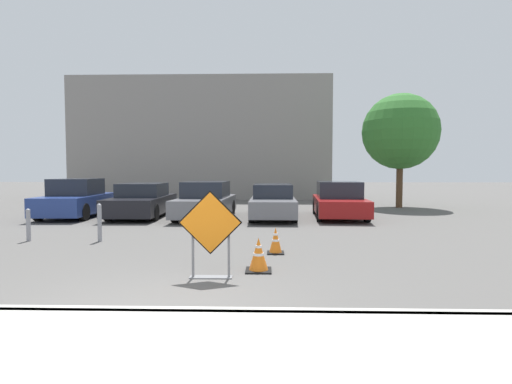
{
  "coord_description": "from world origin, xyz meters",
  "views": [
    {
      "loc": [
        1.53,
        -4.93,
        1.9
      ],
      "look_at": [
        1.14,
        9.3,
        1.12
      ],
      "focal_mm": 28.0,
      "sensor_mm": 36.0,
      "label": 1
    }
  ],
  "objects_px": {
    "parked_car_third": "(206,201)",
    "bollard_second": "(28,224)",
    "parked_car_second": "(142,201)",
    "parked_car_fourth": "(273,202)",
    "traffic_cone_nearest": "(259,255)",
    "bollard_nearest": "(100,221)",
    "road_closed_sign": "(210,230)",
    "parked_car_fifth": "(339,201)",
    "traffic_cone_second": "(276,241)",
    "parked_car_nearest": "(76,200)"
  },
  "relations": [
    {
      "from": "traffic_cone_nearest",
      "to": "bollard_second",
      "type": "xyz_separation_m",
      "value": [
        -6.22,
        3.01,
        0.16
      ]
    },
    {
      "from": "parked_car_fourth",
      "to": "bollard_second",
      "type": "relative_size",
      "value": 5.39
    },
    {
      "from": "road_closed_sign",
      "to": "bollard_second",
      "type": "xyz_separation_m",
      "value": [
        -5.39,
        3.54,
        -0.39
      ]
    },
    {
      "from": "road_closed_sign",
      "to": "parked_car_third",
      "type": "distance_m",
      "value": 8.88
    },
    {
      "from": "traffic_cone_second",
      "to": "parked_car_third",
      "type": "relative_size",
      "value": 0.14
    },
    {
      "from": "parked_car_second",
      "to": "parked_car_third",
      "type": "relative_size",
      "value": 1.05
    },
    {
      "from": "parked_car_third",
      "to": "bollard_second",
      "type": "distance_m",
      "value": 6.55
    },
    {
      "from": "traffic_cone_nearest",
      "to": "parked_car_second",
      "type": "distance_m",
      "value": 9.98
    },
    {
      "from": "traffic_cone_nearest",
      "to": "parked_car_second",
      "type": "bearing_deg",
      "value": 119.61
    },
    {
      "from": "traffic_cone_nearest",
      "to": "parked_car_nearest",
      "type": "relative_size",
      "value": 0.15
    },
    {
      "from": "traffic_cone_second",
      "to": "bollard_second",
      "type": "xyz_separation_m",
      "value": [
        -6.57,
        1.4,
        0.17
      ]
    },
    {
      "from": "parked_car_third",
      "to": "parked_car_fifth",
      "type": "relative_size",
      "value": 0.97
    },
    {
      "from": "parked_car_fourth",
      "to": "parked_car_third",
      "type": "bearing_deg",
      "value": 5.43
    },
    {
      "from": "traffic_cone_nearest",
      "to": "parked_car_fifth",
      "type": "bearing_deg",
      "value": 70.58
    },
    {
      "from": "traffic_cone_nearest",
      "to": "parked_car_fourth",
      "type": "distance_m",
      "value": 8.47
    },
    {
      "from": "parked_car_fourth",
      "to": "road_closed_sign",
      "type": "bearing_deg",
      "value": 82.86
    },
    {
      "from": "road_closed_sign",
      "to": "parked_car_second",
      "type": "relative_size",
      "value": 0.34
    },
    {
      "from": "parked_car_third",
      "to": "parked_car_second",
      "type": "bearing_deg",
      "value": -5.84
    },
    {
      "from": "parked_car_nearest",
      "to": "parked_car_fourth",
      "type": "distance_m",
      "value": 7.97
    },
    {
      "from": "parked_car_second",
      "to": "bollard_second",
      "type": "height_order",
      "value": "parked_car_second"
    },
    {
      "from": "parked_car_fourth",
      "to": "parked_car_fifth",
      "type": "xyz_separation_m",
      "value": [
        2.66,
        0.18,
        0.03
      ]
    },
    {
      "from": "parked_car_nearest",
      "to": "bollard_second",
      "type": "height_order",
      "value": "parked_car_nearest"
    },
    {
      "from": "traffic_cone_nearest",
      "to": "parked_car_fifth",
      "type": "distance_m",
      "value": 9.17
    },
    {
      "from": "parked_car_fourth",
      "to": "parked_car_fifth",
      "type": "height_order",
      "value": "parked_car_fifth"
    },
    {
      "from": "traffic_cone_second",
      "to": "parked_car_fifth",
      "type": "height_order",
      "value": "parked_car_fifth"
    },
    {
      "from": "traffic_cone_second",
      "to": "parked_car_fourth",
      "type": "height_order",
      "value": "parked_car_fourth"
    },
    {
      "from": "road_closed_sign",
      "to": "parked_car_nearest",
      "type": "bearing_deg",
      "value": 126.82
    },
    {
      "from": "bollard_nearest",
      "to": "bollard_second",
      "type": "distance_m",
      "value": 1.93
    },
    {
      "from": "parked_car_fourth",
      "to": "bollard_nearest",
      "type": "distance_m",
      "value": 7.18
    },
    {
      "from": "parked_car_third",
      "to": "parked_car_fourth",
      "type": "xyz_separation_m",
      "value": [
        2.66,
        0.23,
        -0.03
      ]
    },
    {
      "from": "traffic_cone_second",
      "to": "parked_car_fifth",
      "type": "distance_m",
      "value": 7.54
    },
    {
      "from": "parked_car_second",
      "to": "parked_car_third",
      "type": "distance_m",
      "value": 2.69
    },
    {
      "from": "parked_car_nearest",
      "to": "parked_car_third",
      "type": "relative_size",
      "value": 0.94
    },
    {
      "from": "traffic_cone_second",
      "to": "bollard_nearest",
      "type": "bearing_deg",
      "value": 163.23
    },
    {
      "from": "parked_car_third",
      "to": "bollard_second",
      "type": "height_order",
      "value": "parked_car_third"
    },
    {
      "from": "traffic_cone_nearest",
      "to": "parked_car_nearest",
      "type": "distance_m",
      "value": 11.39
    },
    {
      "from": "road_closed_sign",
      "to": "bollard_nearest",
      "type": "xyz_separation_m",
      "value": [
        -3.46,
        3.54,
        -0.32
      ]
    },
    {
      "from": "parked_car_fifth",
      "to": "parked_car_third",
      "type": "bearing_deg",
      "value": 8.02
    },
    {
      "from": "parked_car_nearest",
      "to": "bollard_second",
      "type": "bearing_deg",
      "value": 101.84
    },
    {
      "from": "parked_car_third",
      "to": "bollard_second",
      "type": "bearing_deg",
      "value": 56.4
    },
    {
      "from": "parked_car_fourth",
      "to": "bollard_nearest",
      "type": "xyz_separation_m",
      "value": [
        -4.68,
        -5.45,
        -0.1
      ]
    },
    {
      "from": "bollard_second",
      "to": "road_closed_sign",
      "type": "bearing_deg",
      "value": -33.28
    },
    {
      "from": "traffic_cone_nearest",
      "to": "traffic_cone_second",
      "type": "xyz_separation_m",
      "value": [
        0.35,
        1.61,
        -0.02
      ]
    },
    {
      "from": "bollard_second",
      "to": "bollard_nearest",
      "type": "bearing_deg",
      "value": 0.0
    },
    {
      "from": "parked_car_fourth",
      "to": "bollard_second",
      "type": "height_order",
      "value": "parked_car_fourth"
    },
    {
      "from": "parked_car_second",
      "to": "parked_car_fourth",
      "type": "bearing_deg",
      "value": 176.33
    },
    {
      "from": "parked_car_second",
      "to": "parked_car_third",
      "type": "xyz_separation_m",
      "value": [
        2.66,
        -0.44,
        0.02
      ]
    },
    {
      "from": "parked_car_nearest",
      "to": "parked_car_second",
      "type": "distance_m",
      "value": 2.66
    },
    {
      "from": "parked_car_fifth",
      "to": "traffic_cone_nearest",
      "type": "bearing_deg",
      "value": 74.19
    },
    {
      "from": "traffic_cone_second",
      "to": "parked_car_third",
      "type": "distance_m",
      "value": 7.13
    }
  ]
}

